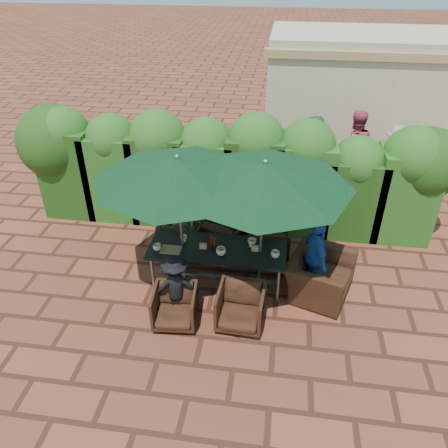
# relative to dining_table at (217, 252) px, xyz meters

# --- Properties ---
(ground) EXTENTS (80.00, 80.00, 0.00)m
(ground) POSITION_rel_dining_table_xyz_m (-0.04, -0.23, -0.68)
(ground) COLOR brown
(ground) RESTS_ON ground
(dining_table) EXTENTS (2.37, 0.90, 0.75)m
(dining_table) POSITION_rel_dining_table_xyz_m (0.00, 0.00, 0.00)
(dining_table) COLOR black
(dining_table) RESTS_ON ground
(umbrella_left) EXTENTS (2.72, 2.72, 2.46)m
(umbrella_left) POSITION_rel_dining_table_xyz_m (-0.62, 0.01, 1.54)
(umbrella_left) COLOR gray
(umbrella_left) RESTS_ON ground
(umbrella_right) EXTENTS (2.81, 2.81, 2.46)m
(umbrella_right) POSITION_rel_dining_table_xyz_m (0.74, 0.02, 1.54)
(umbrella_right) COLOR gray
(umbrella_right) RESTS_ON ground
(chair_far_left) EXTENTS (0.91, 0.87, 0.82)m
(chair_far_left) POSITION_rel_dining_table_xyz_m (-0.79, 0.83, -0.27)
(chair_far_left) COLOR black
(chair_far_left) RESTS_ON ground
(chair_far_mid) EXTENTS (1.04, 1.01, 0.83)m
(chair_far_mid) POSITION_rel_dining_table_xyz_m (0.02, 0.98, -0.26)
(chair_far_mid) COLOR black
(chair_far_mid) RESTS_ON ground
(chair_far_right) EXTENTS (0.85, 0.80, 0.80)m
(chair_far_right) POSITION_rel_dining_table_xyz_m (0.84, 0.93, -0.27)
(chair_far_right) COLOR black
(chair_far_right) RESTS_ON ground
(chair_near_left) EXTENTS (0.73, 0.69, 0.70)m
(chair_near_left) POSITION_rel_dining_table_xyz_m (-0.52, -1.07, -0.33)
(chair_near_left) COLOR black
(chair_near_left) RESTS_ON ground
(chair_near_right) EXTENTS (0.76, 0.72, 0.75)m
(chair_near_right) POSITION_rel_dining_table_xyz_m (0.52, -0.95, -0.30)
(chair_near_right) COLOR black
(chair_near_right) RESTS_ON ground
(chair_end_right) EXTENTS (1.06, 1.31, 0.99)m
(chair_end_right) POSITION_rel_dining_table_xyz_m (1.78, -0.03, -0.18)
(chair_end_right) COLOR black
(chair_end_right) RESTS_ON ground
(adult_far_left) EXTENTS (0.70, 0.42, 1.42)m
(adult_far_left) POSITION_rel_dining_table_xyz_m (-0.93, 0.93, 0.03)
(adult_far_left) COLOR silver
(adult_far_left) RESTS_ON ground
(adult_far_mid) EXTENTS (0.54, 0.50, 1.22)m
(adult_far_mid) POSITION_rel_dining_table_xyz_m (-0.04, 1.03, -0.07)
(adult_far_mid) COLOR #1E50A4
(adult_far_mid) RESTS_ON ground
(adult_far_right) EXTENTS (0.75, 0.57, 1.40)m
(adult_far_right) POSITION_rel_dining_table_xyz_m (0.85, 0.97, 0.02)
(adult_far_right) COLOR black
(adult_far_right) RESTS_ON ground
(adult_near_left) EXTENTS (0.79, 0.51, 1.14)m
(adult_near_left) POSITION_rel_dining_table_xyz_m (-0.54, -0.88, -0.10)
(adult_near_left) COLOR black
(adult_near_left) RESTS_ON ground
(adult_end_right) EXTENTS (0.68, 0.92, 1.40)m
(adult_end_right) POSITION_rel_dining_table_xyz_m (1.67, 0.04, 0.03)
(adult_end_right) COLOR #1E50A4
(adult_end_right) RESTS_ON ground
(child_left) EXTENTS (0.33, 0.30, 0.78)m
(child_left) POSITION_rel_dining_table_xyz_m (-0.49, 1.07, -0.28)
(child_left) COLOR #C24465
(child_left) RESTS_ON ground
(child_right) EXTENTS (0.29, 0.24, 0.79)m
(child_right) POSITION_rel_dining_table_xyz_m (0.46, 1.01, -0.28)
(child_right) COLOR #74479B
(child_right) RESTS_ON ground
(pedestrian_a) EXTENTS (1.76, 1.57, 1.87)m
(pedestrian_a) POSITION_rel_dining_table_xyz_m (1.68, 3.85, 0.26)
(pedestrian_a) COLOR #268D45
(pedestrian_a) RESTS_ON ground
(pedestrian_b) EXTENTS (1.03, 0.76, 1.93)m
(pedestrian_b) POSITION_rel_dining_table_xyz_m (2.68, 4.22, 0.29)
(pedestrian_b) COLOR #C24465
(pedestrian_b) RESTS_ON ground
(pedestrian_c) EXTENTS (1.04, 1.08, 1.61)m
(pedestrian_c) POSITION_rel_dining_table_xyz_m (3.67, 4.17, 0.13)
(pedestrian_c) COLOR #94949C
(pedestrian_c) RESTS_ON ground
(cup_a) EXTENTS (0.14, 0.14, 0.11)m
(cup_a) POSITION_rel_dining_table_xyz_m (-1.01, -0.20, 0.13)
(cup_a) COLOR beige
(cup_a) RESTS_ON dining_table
(cup_b) EXTENTS (0.12, 0.12, 0.12)m
(cup_b) POSITION_rel_dining_table_xyz_m (-0.62, 0.12, 0.13)
(cup_b) COLOR beige
(cup_b) RESTS_ON dining_table
(cup_c) EXTENTS (0.17, 0.17, 0.13)m
(cup_c) POSITION_rel_dining_table_xyz_m (0.09, -0.17, 0.14)
(cup_c) COLOR beige
(cup_c) RESTS_ON dining_table
(cup_d) EXTENTS (0.15, 0.15, 0.14)m
(cup_d) POSITION_rel_dining_table_xyz_m (0.59, 0.14, 0.15)
(cup_d) COLOR beige
(cup_d) RESTS_ON dining_table
(cup_e) EXTENTS (0.15, 0.15, 0.12)m
(cup_e) POSITION_rel_dining_table_xyz_m (1.00, -0.11, 0.13)
(cup_e) COLOR beige
(cup_e) RESTS_ON dining_table
(ketchup_bottle) EXTENTS (0.04, 0.04, 0.17)m
(ketchup_bottle) POSITION_rel_dining_table_xyz_m (-0.11, 0.10, 0.16)
(ketchup_bottle) COLOR #B20C0A
(ketchup_bottle) RESTS_ON dining_table
(sauce_bottle) EXTENTS (0.04, 0.04, 0.17)m
(sauce_bottle) POSITION_rel_dining_table_xyz_m (-0.06, 0.07, 0.16)
(sauce_bottle) COLOR #4C230C
(sauce_bottle) RESTS_ON dining_table
(serving_tray) EXTENTS (0.35, 0.25, 0.02)m
(serving_tray) POSITION_rel_dining_table_xyz_m (-0.78, -0.17, 0.08)
(serving_tray) COLOR olive
(serving_tray) RESTS_ON dining_table
(number_block_left) EXTENTS (0.12, 0.06, 0.10)m
(number_block_left) POSITION_rel_dining_table_xyz_m (-0.24, -0.04, 0.12)
(number_block_left) COLOR tan
(number_block_left) RESTS_ON dining_table
(number_block_right) EXTENTS (0.12, 0.06, 0.10)m
(number_block_right) POSITION_rel_dining_table_xyz_m (0.65, 0.02, 0.12)
(number_block_right) COLOR tan
(number_block_right) RESTS_ON dining_table
(hedge_wall) EXTENTS (9.10, 1.60, 2.48)m
(hedge_wall) POSITION_rel_dining_table_xyz_m (-0.18, 2.09, 0.67)
(hedge_wall) COLOR #19390F
(hedge_wall) RESTS_ON ground
(building) EXTENTS (6.20, 3.08, 3.20)m
(building) POSITION_rel_dining_table_xyz_m (3.46, 6.76, 0.93)
(building) COLOR beige
(building) RESTS_ON ground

